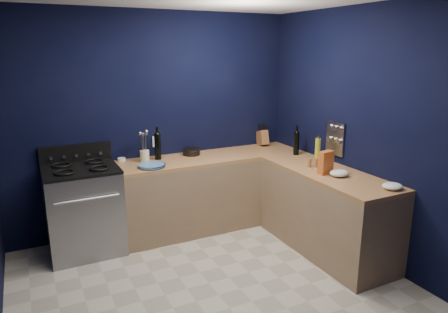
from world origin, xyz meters
TOP-DOWN VIEW (x-y plane):
  - floor at (0.00, 0.00)m, footprint 3.50×3.50m
  - wall_back at (0.00, 1.76)m, footprint 3.50×0.02m
  - wall_right at (1.76, 0.00)m, footprint 0.02×3.50m
  - wall_front at (0.00, -1.76)m, footprint 3.50×0.02m
  - cab_back at (0.60, 1.44)m, footprint 2.30×0.63m
  - top_back at (0.60, 1.44)m, footprint 2.30×0.63m
  - cab_right at (1.44, 0.29)m, footprint 0.63×1.67m
  - top_right at (1.44, 0.29)m, footprint 0.63×1.67m
  - gas_range at (-0.93, 1.42)m, footprint 0.76×0.66m
  - oven_door at (-0.93, 1.10)m, footprint 0.59×0.02m
  - cooktop at (-0.93, 1.42)m, footprint 0.76×0.66m
  - backguard at (-0.93, 1.72)m, footprint 0.76×0.06m
  - spice_panel at (1.74, 0.55)m, footprint 0.02×0.28m
  - wall_outlet at (0.00, 1.74)m, footprint 0.09×0.02m
  - plate_stack at (-0.20, 1.28)m, footprint 0.36×0.36m
  - ramekin at (-0.44, 1.69)m, footprint 0.12×0.12m
  - utensil_crock at (-0.20, 1.54)m, footprint 0.11×0.11m
  - wine_bottle_back at (-0.03, 1.57)m, footprint 0.10×0.10m
  - lemon_basket at (0.40, 1.59)m, footprint 0.23×0.23m
  - knife_block at (1.46, 1.66)m, footprint 0.13×0.24m
  - wine_bottle_right at (1.55, 1.03)m, footprint 0.08×0.08m
  - oil_bottle at (1.60, 0.68)m, footprint 0.08×0.08m
  - spice_jar_near at (1.36, 0.51)m, footprint 0.06×0.06m
  - spice_jar_far at (1.42, 0.48)m, footprint 0.06×0.06m
  - crouton_bag at (1.35, 0.24)m, footprint 0.18×0.10m
  - towel_front at (1.42, 0.10)m, footprint 0.24×0.21m
  - towel_end at (1.59, -0.42)m, footprint 0.25×0.24m

SIDE VIEW (x-z plane):
  - floor at x=0.00m, z-range -0.02..0.00m
  - cab_back at x=0.60m, z-range 0.00..0.86m
  - cab_right at x=1.44m, z-range 0.00..0.86m
  - oven_door at x=-0.93m, z-range 0.24..0.66m
  - gas_range at x=-0.93m, z-range 0.00..0.92m
  - top_back at x=0.60m, z-range 0.86..0.90m
  - top_right at x=1.44m, z-range 0.86..0.90m
  - plate_stack at x=-0.20m, z-range 0.90..0.94m
  - ramekin at x=-0.44m, z-range 0.90..0.94m
  - towel_end at x=1.59m, z-range 0.90..0.96m
  - towel_front at x=1.42m, z-range 0.90..0.97m
  - cooktop at x=-0.93m, z-range 0.92..0.95m
  - lemon_basket at x=0.40m, z-range 0.90..0.98m
  - spice_jar_near at x=1.36m, z-range 0.90..1.00m
  - spice_jar_far at x=1.42m, z-range 0.90..1.00m
  - utensil_crock at x=-0.20m, z-range 0.90..1.03m
  - knife_block at x=1.46m, z-range 0.88..1.12m
  - crouton_bag at x=1.35m, z-range 0.90..1.14m
  - oil_bottle at x=1.60m, z-range 0.90..1.17m
  - backguard at x=-0.93m, z-range 0.94..1.14m
  - wine_bottle_right at x=1.55m, z-range 0.90..1.18m
  - wine_bottle_back at x=-0.03m, z-range 0.90..1.21m
  - wall_outlet at x=0.00m, z-range 1.02..1.15m
  - spice_panel at x=1.74m, z-range 0.99..1.37m
  - wall_back at x=0.00m, z-range 0.00..2.60m
  - wall_right at x=1.76m, z-range 0.00..2.60m
  - wall_front at x=0.00m, z-range 0.00..2.60m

